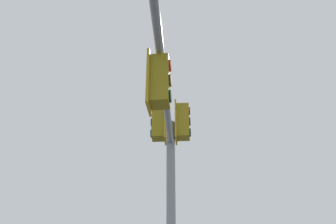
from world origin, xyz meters
TOP-DOWN VIEW (x-y plane):
  - signal_mast_assembly at (-0.52, -0.22)m, footprint 4.27×5.14m

SIDE VIEW (x-z plane):
  - signal_mast_assembly at x=-0.52m, z-range 1.48..8.42m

